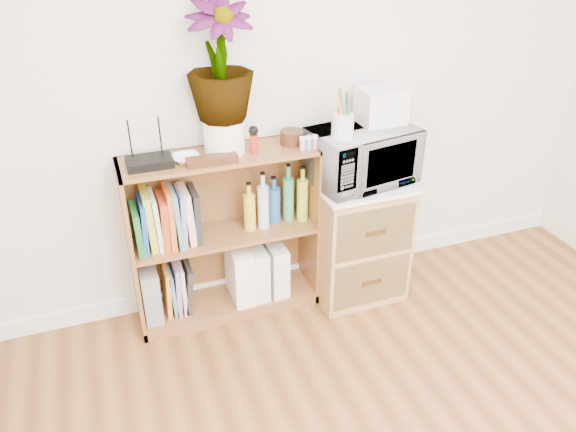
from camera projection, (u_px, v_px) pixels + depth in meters
name	position (u px, v px, depth m)	size (l,w,h in m)	color
skirting_board	(278.00, 274.00, 3.44)	(4.00, 0.02, 0.10)	white
bookshelf	(225.00, 236.00, 3.01)	(1.00, 0.30, 0.95)	brown
wicker_unit	(355.00, 238.00, 3.23)	(0.50, 0.45, 0.70)	#9E7542
microwave	(362.00, 156.00, 2.97)	(0.54, 0.36, 0.30)	silver
pen_cup	(342.00, 126.00, 2.76)	(0.11, 0.11, 0.12)	silver
small_appliance	(381.00, 106.00, 2.94)	(0.23, 0.19, 0.18)	white
router	(149.00, 162.00, 2.65)	(0.21, 0.15, 0.04)	black
white_bowl	(186.00, 158.00, 2.69)	(0.13, 0.13, 0.03)	white
plant_pot	(224.00, 136.00, 2.76)	(0.20, 0.20, 0.17)	white
potted_plant	(220.00, 61.00, 2.58)	(0.32, 0.32, 0.56)	#317B32
trinket_box	(212.00, 160.00, 2.67)	(0.25, 0.06, 0.04)	#35180E
kokeshi_doll	(254.00, 144.00, 2.77)	(0.04, 0.04, 0.10)	#A32214
wooden_bowl	(292.00, 137.00, 2.88)	(0.12, 0.12, 0.07)	#321D0D
paint_jars	(309.00, 144.00, 2.82)	(0.11, 0.04, 0.06)	pink
file_box	(150.00, 290.00, 3.01)	(0.09, 0.25, 0.31)	gray
magazine_holder_left	(239.00, 272.00, 3.14)	(0.10, 0.26, 0.33)	white
magazine_holder_mid	(256.00, 270.00, 3.18)	(0.10, 0.24, 0.30)	white
magazine_holder_right	(275.00, 266.00, 3.21)	(0.09, 0.24, 0.30)	white
cookbooks	(166.00, 218.00, 2.84)	(0.33, 0.20, 0.31)	#1A6528
liquor_bottles	(282.00, 198.00, 3.02)	(0.44, 0.07, 0.32)	gold
lower_books	(177.00, 287.00, 3.06)	(0.16, 0.19, 0.30)	orange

